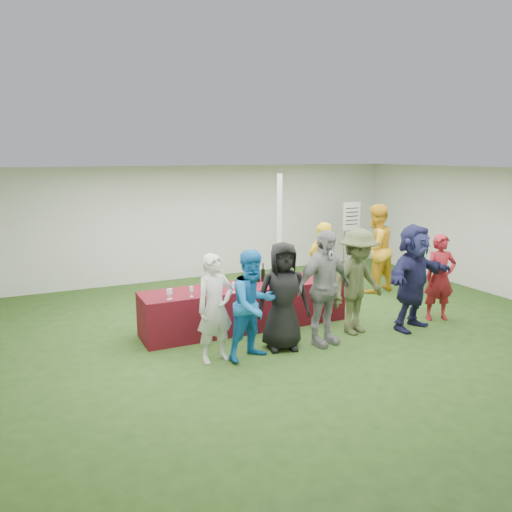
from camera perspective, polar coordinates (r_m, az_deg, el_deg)
name	(u,v)px	position (r m, az deg, el deg)	size (l,w,h in m)	color
ground	(285,325)	(8.92, 3.31, -7.83)	(60.00, 60.00, 0.00)	#284719
tent	(279,237)	(9.85, 2.67, 2.14)	(10.00, 10.00, 10.00)	white
serving_table	(246,306)	(8.67, -1.20, -5.78)	(3.60, 0.80, 0.75)	maroon
wine_bottles	(271,274)	(8.90, 1.75, -2.03)	(0.60, 0.13, 0.32)	black
wine_glasses	(216,287)	(8.08, -4.59, -3.53)	(2.84, 0.12, 0.16)	silver
water_bottle	(248,278)	(8.65, -0.87, -2.53)	(0.07, 0.07, 0.23)	silver
bar_towel	(323,275)	(9.34, 7.67, -2.13)	(0.25, 0.18, 0.03)	white
dump_bucket	(329,274)	(9.08, 8.35, -2.06)	(0.26, 0.26, 0.18)	slate
wine_list_sign	(351,221)	(12.66, 10.86, 3.90)	(0.50, 0.03, 1.80)	slate
staff_pourer	(322,264)	(9.96, 7.51, -0.89)	(0.61, 0.40, 1.66)	gold
staff_back	(375,249)	(11.07, 13.45, 0.82)	(0.93, 0.73, 1.92)	gold
customer_0	(215,308)	(7.21, -4.70, -5.97)	(0.58, 0.38, 1.59)	silver
customer_1	(253,305)	(7.27, -0.30, -5.61)	(0.79, 0.62, 1.63)	#176DBB
customer_2	(283,296)	(7.63, 3.09, -4.60)	(0.82, 0.53, 1.68)	black
customer_3	(324,288)	(7.85, 7.73, -3.64)	(1.07, 0.45, 1.83)	gray
customer_4	(358,282)	(8.43, 11.53, -2.93)	(1.14, 0.66, 1.77)	#414927
customer_5	(413,277)	(8.88, 17.52, -2.32)	(1.69, 0.54, 1.82)	#1D1E46
customer_6	(440,277)	(9.57, 20.28, -2.30)	(0.57, 0.38, 1.57)	maroon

